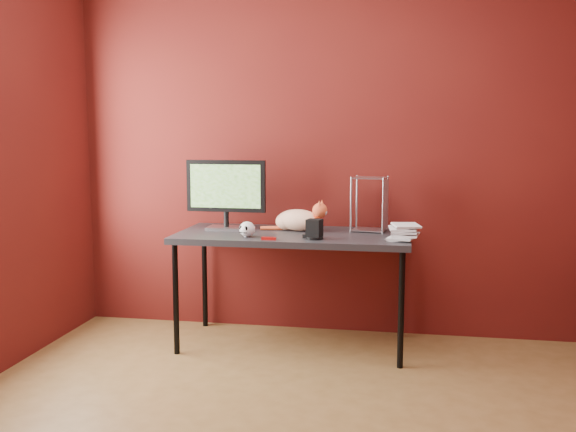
% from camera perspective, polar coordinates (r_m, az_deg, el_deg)
% --- Properties ---
extents(room, '(3.52, 3.52, 2.61)m').
position_cam_1_polar(room, '(2.73, -1.26, 8.40)').
color(room, brown).
rests_on(room, ground).
extents(desk, '(1.50, 0.70, 0.75)m').
position_cam_1_polar(desk, '(4.17, 0.47, -2.21)').
color(desk, black).
rests_on(desk, ground).
extents(monitor, '(0.54, 0.17, 0.47)m').
position_cam_1_polar(monitor, '(4.30, -5.54, 2.23)').
color(monitor, '#A3A3A8').
rests_on(monitor, desk).
extents(cat, '(0.45, 0.23, 0.21)m').
position_cam_1_polar(cat, '(4.25, 0.96, -0.34)').
color(cat, orange).
rests_on(cat, desk).
extents(skull_mug, '(0.10, 0.11, 0.10)m').
position_cam_1_polar(skull_mug, '(4.00, -3.65, -1.17)').
color(skull_mug, silver).
rests_on(skull_mug, desk).
extents(speaker, '(0.11, 0.11, 0.12)m').
position_cam_1_polar(speaker, '(3.92, 2.36, -1.24)').
color(speaker, black).
rests_on(speaker, desk).
extents(book_stack, '(0.20, 0.24, 1.04)m').
position_cam_1_polar(book_stack, '(3.94, 9.32, 5.49)').
color(book_stack, beige).
rests_on(book_stack, desk).
extents(wire_rack, '(0.23, 0.20, 0.36)m').
position_cam_1_polar(wire_rack, '(4.25, 7.25, 1.08)').
color(wire_rack, '#A3A3A8').
rests_on(wire_rack, desk).
extents(pocket_knife, '(0.09, 0.03, 0.02)m').
position_cam_1_polar(pocket_knife, '(3.89, -1.72, -2.02)').
color(pocket_knife, '#950D0B').
rests_on(pocket_knife, desk).
extents(black_gadget, '(0.06, 0.04, 0.02)m').
position_cam_1_polar(black_gadget, '(3.96, 1.71, -1.81)').
color(black_gadget, black).
rests_on(black_gadget, desk).
extents(washer, '(0.04, 0.04, 0.00)m').
position_cam_1_polar(washer, '(4.03, -3.64, -1.80)').
color(washer, '#A3A3A8').
rests_on(washer, desk).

